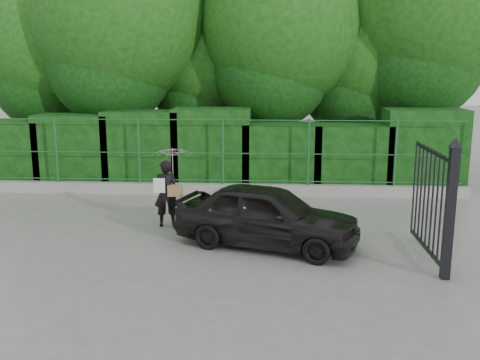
{
  "coord_description": "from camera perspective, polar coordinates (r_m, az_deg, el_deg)",
  "views": [
    {
      "loc": [
        1.7,
        -9.71,
        3.45
      ],
      "look_at": [
        1.05,
        1.3,
        1.1
      ],
      "focal_mm": 40.0,
      "sensor_mm": 36.0,
      "label": 1
    }
  ],
  "objects": [
    {
      "name": "trees",
      "position": [
        17.5,
        1.57,
        15.85
      ],
      "size": [
        17.1,
        6.15,
        8.08
      ],
      "color": "black",
      "rests_on": "ground"
    },
    {
      "name": "gate",
      "position": [
        9.71,
        20.65,
        -2.24
      ],
      "size": [
        0.22,
        2.33,
        2.36
      ],
      "color": "black",
      "rests_on": "ground"
    },
    {
      "name": "ground",
      "position": [
        10.44,
        -6.26,
        -7.33
      ],
      "size": [
        80.0,
        80.0,
        0.0
      ],
      "primitive_type": "plane",
      "color": "gray"
    },
    {
      "name": "kerb",
      "position": [
        14.69,
        -3.38,
        -0.98
      ],
      "size": [
        14.0,
        0.25,
        0.3
      ],
      "primitive_type": "cube",
      "color": "#9E9E99",
      "rests_on": "ground"
    },
    {
      "name": "woman",
      "position": [
        11.68,
        -7.43,
        0.56
      ],
      "size": [
        0.87,
        0.87,
        1.74
      ],
      "color": "black",
      "rests_on": "ground"
    },
    {
      "name": "fence",
      "position": [
        14.46,
        -2.56,
        3.06
      ],
      "size": [
        14.13,
        0.06,
        1.8
      ],
      "color": "#1D5A2A",
      "rests_on": "kerb"
    },
    {
      "name": "hedge",
      "position": [
        15.49,
        -2.79,
        3.06
      ],
      "size": [
        14.2,
        1.2,
        2.29
      ],
      "color": "black",
      "rests_on": "ground"
    },
    {
      "name": "car",
      "position": [
        10.41,
        2.89,
        -3.8
      ],
      "size": [
        3.87,
        2.54,
        1.23
      ],
      "primitive_type": "imported",
      "rotation": [
        0.0,
        0.0,
        1.24
      ],
      "color": "black",
      "rests_on": "ground"
    }
  ]
}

